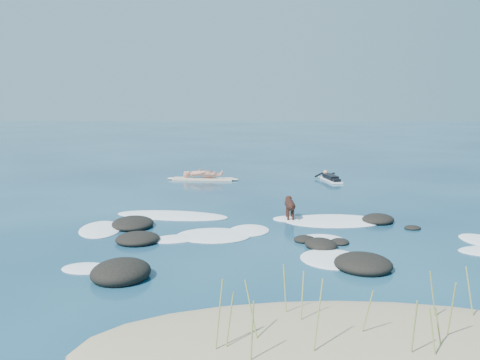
{
  "coord_description": "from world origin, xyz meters",
  "views": [
    {
      "loc": [
        -1.78,
        -15.88,
        3.91
      ],
      "look_at": [
        -1.88,
        4.0,
        0.9
      ],
      "focal_mm": 40.0,
      "sensor_mm": 36.0,
      "label": 1
    }
  ],
  "objects": [
    {
      "name": "reef_rocks",
      "position": [
        1.05,
        -2.54,
        0.11
      ],
      "size": [
        13.63,
        7.13,
        0.55
      ],
      "color": "black",
      "rests_on": "ground"
    },
    {
      "name": "dog",
      "position": [
        -0.24,
        1.26,
        0.5
      ],
      "size": [
        0.31,
        1.19,
        0.75
      ],
      "rotation": [
        0.0,
        0.0,
        1.59
      ],
      "color": "black",
      "rests_on": "ground"
    },
    {
      "name": "sand_dune",
      "position": [
        0.0,
        -8.2,
        0.0
      ],
      "size": [
        9.0,
        4.4,
        0.6
      ],
      "primitive_type": "ellipsoid",
      "color": "#9E8966",
      "rests_on": "ground"
    },
    {
      "name": "dune_grass",
      "position": [
        -0.21,
        -8.06,
        0.63
      ],
      "size": [
        4.42,
        1.82,
        1.21
      ],
      "color": "olive",
      "rests_on": "ground"
    },
    {
      "name": "breaking_foam",
      "position": [
        0.08,
        -0.88,
        0.01
      ],
      "size": [
        14.67,
        8.24,
        0.12
      ],
      "color": "white",
      "rests_on": "ground"
    },
    {
      "name": "ground",
      "position": [
        0.0,
        0.0,
        0.0
      ],
      "size": [
        160.0,
        160.0,
        0.0
      ],
      "primitive_type": "plane",
      "color": "#0A2642",
      "rests_on": "ground"
    },
    {
      "name": "paddling_surfer_rig",
      "position": [
        2.46,
        9.71,
        0.14
      ],
      "size": [
        1.11,
        2.41,
        0.42
      ],
      "rotation": [
        0.0,
        0.0,
        1.75
      ],
      "color": "white",
      "rests_on": "ground"
    },
    {
      "name": "standing_surfer_rig",
      "position": [
        -3.73,
        9.92,
        0.79
      ],
      "size": [
        3.54,
        0.9,
        2.01
      ],
      "rotation": [
        0.0,
        0.0,
        -0.1
      ],
      "color": "beige",
      "rests_on": "ground"
    }
  ]
}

